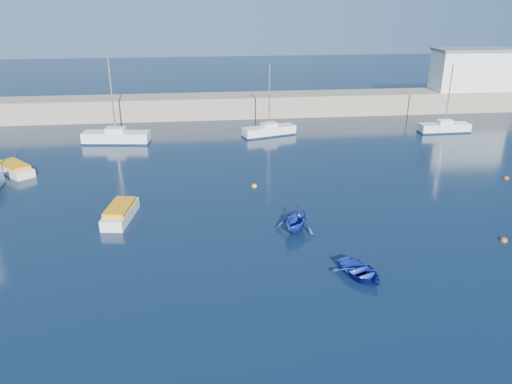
{
  "coord_description": "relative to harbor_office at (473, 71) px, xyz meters",
  "views": [
    {
      "loc": [
        -5.72,
        -16.25,
        14.47
      ],
      "look_at": [
        -1.96,
        15.73,
        1.6
      ],
      "focal_mm": 35.0,
      "sensor_mm": 36.0,
      "label": 1
    }
  ],
  "objects": [
    {
      "name": "ground",
      "position": [
        -30.0,
        -46.0,
        -5.1
      ],
      "size": [
        220.0,
        220.0,
        0.0
      ],
      "primitive_type": "plane",
      "color": "black",
      "rests_on": "ground"
    },
    {
      "name": "back_wall",
      "position": [
        -30.0,
        0.0,
        -3.8
      ],
      "size": [
        96.0,
        4.5,
        2.6
      ],
      "primitive_type": "cube",
      "color": "gray",
      "rests_on": "ground"
    },
    {
      "name": "harbor_office",
      "position": [
        0.0,
        0.0,
        0.0
      ],
      "size": [
        10.0,
        4.0,
        5.0
      ],
      "primitive_type": "cube",
      "color": "silver",
      "rests_on": "back_wall"
    },
    {
      "name": "sailboat_5",
      "position": [
        -44.25,
        -10.93,
        -4.45
      ],
      "size": [
        6.95,
        2.73,
        8.94
      ],
      "rotation": [
        0.0,
        0.0,
        1.44
      ],
      "color": "silver",
      "rests_on": "ground"
    },
    {
      "name": "sailboat_6",
      "position": [
        -28.13,
        -9.91,
        -4.54
      ],
      "size": [
        6.04,
        3.28,
        7.69
      ],
      "rotation": [
        0.0,
        0.0,
        1.87
      ],
      "color": "silver",
      "rests_on": "ground"
    },
    {
      "name": "sailboat_7",
      "position": [
        -8.52,
        -10.82,
        -4.55
      ],
      "size": [
        5.64,
        1.67,
        7.44
      ],
      "rotation": [
        0.0,
        0.0,
        1.59
      ],
      "color": "silver",
      "rests_on": "ground"
    },
    {
      "name": "motorboat_1",
      "position": [
        -41.32,
        -30.19,
        -4.61
      ],
      "size": [
        2.16,
        4.45,
        1.05
      ],
      "rotation": [
        0.0,
        0.0,
        -0.16
      ],
      "color": "silver",
      "rests_on": "ground"
    },
    {
      "name": "motorboat_2",
      "position": [
        -51.66,
        -19.51,
        -4.67
      ],
      "size": [
        4.12,
        4.43,
        0.93
      ],
      "rotation": [
        0.0,
        0.0,
        0.71
      ],
      "color": "silver",
      "rests_on": "ground"
    },
    {
      "name": "dinghy_center",
      "position": [
        -27.32,
        -39.39,
        -4.77
      ],
      "size": [
        3.33,
        3.83,
        0.66
      ],
      "primitive_type": "imported",
      "rotation": [
        0.0,
        0.0,
        0.39
      ],
      "color": "navy",
      "rests_on": "ground"
    },
    {
      "name": "dinghy_left",
      "position": [
        -29.69,
        -33.37,
        -4.3
      ],
      "size": [
        3.76,
        3.92,
        1.6
      ],
      "primitive_type": "imported",
      "rotation": [
        0.0,
        0.0,
        -0.51
      ],
      "color": "navy",
      "rests_on": "ground"
    },
    {
      "name": "buoy_1",
      "position": [
        -16.99,
        -36.34,
        -5.1
      ],
      "size": [
        0.46,
        0.46,
        0.46
      ],
      "primitive_type": "sphere",
      "color": "#C33C0E",
      "rests_on": "ground"
    },
    {
      "name": "buoy_3",
      "position": [
        -31.49,
        -25.08,
        -5.1
      ],
      "size": [
        0.44,
        0.44,
        0.44
      ],
      "primitive_type": "sphere",
      "color": "orange",
      "rests_on": "ground"
    },
    {
      "name": "buoy_4",
      "position": [
        -10.26,
        -25.73,
        -5.1
      ],
      "size": [
        0.43,
        0.43,
        0.43
      ],
      "primitive_type": "sphere",
      "color": "#C33C0E",
      "rests_on": "ground"
    }
  ]
}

